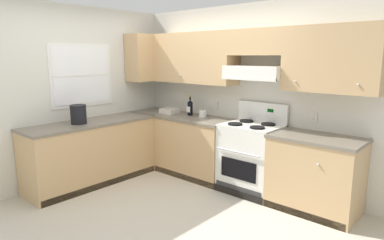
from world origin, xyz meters
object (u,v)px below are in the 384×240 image
stove (251,157)px  wine_bottle (190,107)px  paper_towel_roll (203,114)px  bowl (170,112)px  bucket (78,114)px

stove → wine_bottle: bearing=176.1°
paper_towel_roll → bowl: bearing=-171.2°
stove → bowl: size_ratio=4.26×
stove → paper_towel_roll: (-0.93, 0.10, 0.48)m
bowl → bucket: bearing=-102.6°
bowl → wine_bottle: bearing=11.2°
stove → bucket: 2.44m
stove → bucket: bearing=-142.6°
wine_bottle → bucket: wine_bottle is taller
wine_bottle → bowl: 0.40m
bucket → paper_towel_roll: (0.95, 1.54, -0.08)m
bucket → bowl: bearing=77.4°
stove → paper_towel_roll: stove is taller
bowl → paper_towel_roll: 0.64m
wine_bottle → paper_towel_roll: 0.26m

